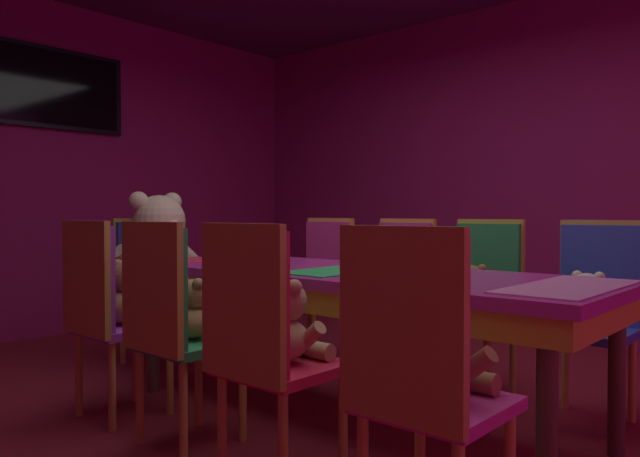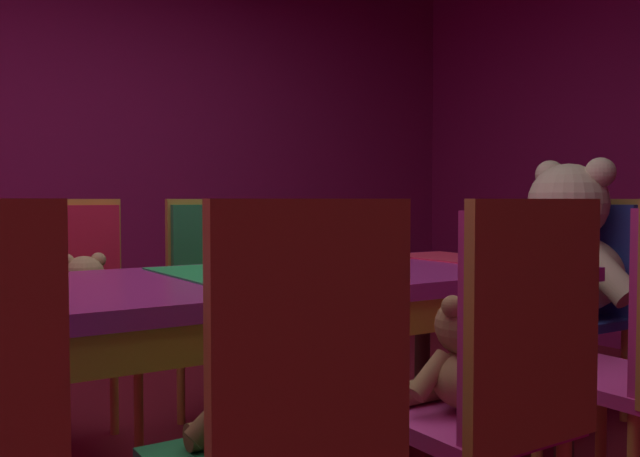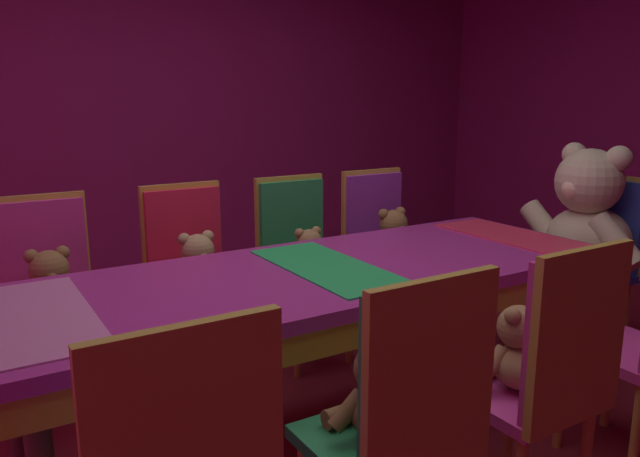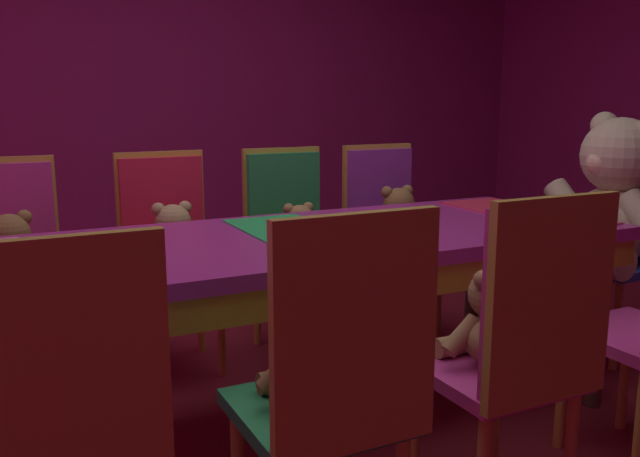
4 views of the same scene
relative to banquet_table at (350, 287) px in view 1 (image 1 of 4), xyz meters
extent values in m
plane|color=maroon|center=(0.00, 0.00, -0.65)|extent=(7.90, 7.90, 0.00)
cube|color=#8C1959|center=(0.00, 3.20, 0.75)|extent=(5.20, 0.12, 2.80)
cube|color=#8C1959|center=(2.60, 0.00, 0.75)|extent=(0.12, 6.40, 2.80)
cube|color=#B22D8C|center=(0.00, 0.00, 0.06)|extent=(0.90, 2.51, 0.05)
cube|color=gold|center=(0.00, 0.00, -0.01)|extent=(0.88, 2.46, 0.10)
cylinder|color=#4C3826|center=(0.38, 1.13, -0.31)|extent=(0.07, 0.07, 0.69)
cylinder|color=#4C3826|center=(0.38, -1.13, -0.31)|extent=(0.07, 0.07, 0.69)
cylinder|color=#4C3826|center=(-0.38, 1.13, -0.31)|extent=(0.07, 0.07, 0.69)
cylinder|color=#4C3826|center=(-0.38, -1.13, -0.31)|extent=(0.07, 0.07, 0.69)
cube|color=pink|center=(0.00, -1.07, 0.09)|extent=(0.77, 0.32, 0.01)
cube|color=green|center=(0.00, 0.00, 0.09)|extent=(0.77, 0.32, 0.01)
cube|color=#E52D4C|center=(0.00, 1.07, 0.09)|extent=(0.77, 0.32, 0.01)
cube|color=#CC338C|center=(-0.74, -0.93, -0.21)|extent=(0.40, 0.40, 0.04)
cube|color=#CC338C|center=(-0.92, -0.93, 0.06)|extent=(0.05, 0.38, 0.50)
cube|color=gold|center=(-0.94, -0.93, 0.06)|extent=(0.03, 0.41, 0.55)
cylinder|color=gold|center=(-0.58, -0.77, -0.44)|extent=(0.04, 0.04, 0.42)
ellipsoid|color=olive|center=(-0.74, -0.93, -0.10)|extent=(0.20, 0.20, 0.16)
sphere|color=olive|center=(-0.72, -0.93, 0.04)|extent=(0.16, 0.16, 0.16)
sphere|color=#AE7747|center=(-0.67, -0.93, 0.03)|extent=(0.06, 0.06, 0.06)
sphere|color=olive|center=(-0.74, -0.87, 0.10)|extent=(0.06, 0.06, 0.06)
sphere|color=olive|center=(-0.74, -0.99, 0.10)|extent=(0.06, 0.06, 0.06)
cylinder|color=olive|center=(-0.70, -0.83, -0.09)|extent=(0.06, 0.14, 0.13)
cylinder|color=olive|center=(-0.70, -1.03, -0.09)|extent=(0.06, 0.14, 0.13)
cylinder|color=olive|center=(-0.61, -0.88, -0.16)|extent=(0.07, 0.15, 0.07)
cylinder|color=olive|center=(-0.61, -0.99, -0.16)|extent=(0.07, 0.15, 0.07)
cube|color=red|center=(-0.74, -0.27, -0.21)|extent=(0.40, 0.40, 0.04)
cube|color=red|center=(-0.92, -0.27, 0.06)|extent=(0.05, 0.38, 0.50)
cube|color=gold|center=(-0.94, -0.27, 0.06)|extent=(0.03, 0.41, 0.55)
cylinder|color=gold|center=(-0.58, -0.11, -0.44)|extent=(0.04, 0.04, 0.42)
cylinder|color=gold|center=(-0.58, -0.43, -0.44)|extent=(0.04, 0.04, 0.42)
cylinder|color=gold|center=(-0.90, -0.11, -0.44)|extent=(0.04, 0.04, 0.42)
cylinder|color=gold|center=(-0.90, -0.43, -0.44)|extent=(0.04, 0.04, 0.42)
ellipsoid|color=tan|center=(-0.74, -0.27, -0.11)|extent=(0.20, 0.20, 0.16)
sphere|color=tan|center=(-0.72, -0.27, 0.04)|extent=(0.16, 0.16, 0.16)
sphere|color=tan|center=(-0.67, -0.27, 0.02)|extent=(0.06, 0.06, 0.06)
sphere|color=tan|center=(-0.74, -0.22, 0.09)|extent=(0.06, 0.06, 0.06)
sphere|color=tan|center=(-0.74, -0.33, 0.09)|extent=(0.06, 0.06, 0.06)
cylinder|color=tan|center=(-0.70, -0.18, -0.09)|extent=(0.05, 0.14, 0.13)
cylinder|color=tan|center=(-0.70, -0.37, -0.09)|extent=(0.05, 0.14, 0.13)
cylinder|color=tan|center=(-0.61, -0.22, -0.16)|extent=(0.07, 0.15, 0.07)
cylinder|color=tan|center=(-0.61, -0.33, -0.16)|extent=(0.07, 0.15, 0.07)
cube|color=#268C4C|center=(-0.71, 0.33, -0.21)|extent=(0.40, 0.40, 0.04)
cube|color=#268C4C|center=(-0.89, 0.33, 0.06)|extent=(0.05, 0.38, 0.50)
cube|color=gold|center=(-0.91, 0.33, 0.06)|extent=(0.03, 0.41, 0.55)
cylinder|color=gold|center=(-0.55, 0.49, -0.44)|extent=(0.04, 0.04, 0.42)
cylinder|color=gold|center=(-0.55, 0.17, -0.44)|extent=(0.04, 0.04, 0.42)
cylinder|color=gold|center=(-0.87, 0.49, -0.44)|extent=(0.04, 0.04, 0.42)
cylinder|color=gold|center=(-0.87, 0.17, -0.44)|extent=(0.04, 0.04, 0.42)
ellipsoid|color=#9E7247|center=(-0.71, 0.33, -0.12)|extent=(0.17, 0.17, 0.14)
sphere|color=#9E7247|center=(-0.70, 0.33, 0.01)|extent=(0.14, 0.14, 0.14)
sphere|color=tan|center=(-0.65, 0.33, -0.01)|extent=(0.05, 0.05, 0.05)
sphere|color=#9E7247|center=(-0.71, 0.38, 0.06)|extent=(0.05, 0.05, 0.05)
sphere|color=#9E7247|center=(-0.71, 0.28, 0.06)|extent=(0.05, 0.05, 0.05)
cylinder|color=#9E7247|center=(-0.68, 0.41, -0.10)|extent=(0.05, 0.12, 0.11)
cylinder|color=#9E7247|center=(-0.68, 0.24, -0.10)|extent=(0.05, 0.12, 0.11)
cylinder|color=#9E7247|center=(-0.60, 0.37, -0.16)|extent=(0.06, 0.13, 0.06)
cylinder|color=#9E7247|center=(-0.60, 0.28, -0.16)|extent=(0.06, 0.13, 0.06)
cube|color=purple|center=(-0.71, 0.88, -0.21)|extent=(0.40, 0.40, 0.04)
cube|color=purple|center=(-0.89, 0.88, 0.06)|extent=(0.05, 0.38, 0.50)
cube|color=gold|center=(-0.91, 0.88, 0.06)|extent=(0.03, 0.41, 0.55)
cylinder|color=gold|center=(-0.55, 1.04, -0.44)|extent=(0.04, 0.04, 0.42)
cylinder|color=gold|center=(-0.55, 0.72, -0.44)|extent=(0.04, 0.04, 0.42)
cylinder|color=gold|center=(-0.87, 1.04, -0.44)|extent=(0.04, 0.04, 0.42)
cylinder|color=gold|center=(-0.87, 0.72, -0.44)|extent=(0.04, 0.04, 0.42)
ellipsoid|color=olive|center=(-0.71, 0.88, -0.10)|extent=(0.20, 0.20, 0.16)
sphere|color=olive|center=(-0.69, 0.88, 0.04)|extent=(0.16, 0.16, 0.16)
sphere|color=#AE7747|center=(-0.64, 0.88, 0.03)|extent=(0.06, 0.06, 0.06)
sphere|color=olive|center=(-0.71, 0.95, 0.10)|extent=(0.06, 0.06, 0.06)
sphere|color=olive|center=(-0.71, 0.82, 0.10)|extent=(0.06, 0.06, 0.06)
cylinder|color=olive|center=(-0.67, 0.99, -0.09)|extent=(0.06, 0.14, 0.13)
cylinder|color=olive|center=(-0.67, 0.78, -0.09)|extent=(0.06, 0.14, 0.13)
cylinder|color=olive|center=(-0.58, 0.94, -0.16)|extent=(0.07, 0.15, 0.07)
cylinder|color=olive|center=(-0.58, 0.83, -0.16)|extent=(0.07, 0.15, 0.07)
cube|color=#2D47B2|center=(0.72, -0.91, -0.21)|extent=(0.40, 0.40, 0.04)
cube|color=#2D47B2|center=(0.90, -0.91, 0.06)|extent=(0.05, 0.38, 0.50)
cube|color=gold|center=(0.92, -0.91, 0.06)|extent=(0.03, 0.41, 0.55)
cylinder|color=gold|center=(0.88, -0.75, -0.44)|extent=(0.04, 0.04, 0.42)
cylinder|color=gold|center=(0.88, -1.07, -0.44)|extent=(0.04, 0.04, 0.42)
cylinder|color=gold|center=(0.56, -0.75, -0.44)|extent=(0.04, 0.04, 0.42)
cylinder|color=gold|center=(0.56, -1.07, -0.44)|extent=(0.04, 0.04, 0.42)
ellipsoid|color=beige|center=(0.72, -0.91, -0.12)|extent=(0.17, 0.17, 0.14)
sphere|color=beige|center=(0.70, -0.91, 0.01)|extent=(0.14, 0.14, 0.14)
sphere|color=#FDDCAD|center=(0.65, -0.91, 0.00)|extent=(0.05, 0.05, 0.05)
sphere|color=beige|center=(0.72, -0.96, 0.06)|extent=(0.05, 0.05, 0.05)
sphere|color=beige|center=(0.72, -0.85, 0.06)|extent=(0.05, 0.05, 0.05)
cylinder|color=beige|center=(0.68, -0.99, -0.10)|extent=(0.05, 0.12, 0.12)
cylinder|color=beige|center=(0.68, -0.82, -0.10)|extent=(0.05, 0.12, 0.12)
cylinder|color=beige|center=(0.60, -0.95, -0.16)|extent=(0.06, 0.13, 0.06)
cylinder|color=beige|center=(0.60, -0.86, -0.16)|extent=(0.06, 0.13, 0.06)
cube|color=#268C4C|center=(0.74, -0.29, -0.21)|extent=(0.40, 0.40, 0.04)
cube|color=#268C4C|center=(0.92, -0.29, 0.06)|extent=(0.05, 0.38, 0.50)
cube|color=gold|center=(0.94, -0.29, 0.06)|extent=(0.03, 0.41, 0.55)
cylinder|color=gold|center=(0.90, -0.13, -0.44)|extent=(0.04, 0.04, 0.42)
cylinder|color=gold|center=(0.90, -0.45, -0.44)|extent=(0.04, 0.04, 0.42)
cylinder|color=gold|center=(0.58, -0.13, -0.44)|extent=(0.04, 0.04, 0.42)
cylinder|color=gold|center=(0.58, -0.45, -0.44)|extent=(0.04, 0.04, 0.42)
ellipsoid|color=brown|center=(0.74, -0.29, -0.12)|extent=(0.17, 0.17, 0.14)
sphere|color=brown|center=(0.72, -0.29, 0.01)|extent=(0.14, 0.14, 0.14)
sphere|color=#99663C|center=(0.67, -0.29, 0.00)|extent=(0.05, 0.05, 0.05)
sphere|color=brown|center=(0.74, -0.34, 0.06)|extent=(0.05, 0.05, 0.05)
sphere|color=brown|center=(0.74, -0.24, 0.06)|extent=(0.05, 0.05, 0.05)
cylinder|color=brown|center=(0.70, -0.38, -0.10)|extent=(0.05, 0.12, 0.12)
cylinder|color=brown|center=(0.70, -0.20, -0.10)|extent=(0.05, 0.12, 0.12)
cylinder|color=brown|center=(0.62, -0.33, -0.16)|extent=(0.06, 0.13, 0.06)
cylinder|color=brown|center=(0.62, -0.24, -0.16)|extent=(0.06, 0.13, 0.06)
cube|color=#CC338C|center=(0.74, 0.28, -0.21)|extent=(0.40, 0.40, 0.04)
cube|color=#CC338C|center=(0.92, 0.28, 0.06)|extent=(0.05, 0.38, 0.50)
cube|color=gold|center=(0.95, 0.28, 0.06)|extent=(0.03, 0.41, 0.55)
cylinder|color=gold|center=(0.90, 0.44, -0.44)|extent=(0.04, 0.04, 0.42)
cylinder|color=gold|center=(0.90, 0.12, -0.44)|extent=(0.04, 0.04, 0.42)
cylinder|color=gold|center=(0.58, 0.44, -0.44)|extent=(0.04, 0.04, 0.42)
cylinder|color=gold|center=(0.58, 0.12, -0.44)|extent=(0.04, 0.04, 0.42)
ellipsoid|color=#9E7247|center=(0.74, 0.28, -0.11)|extent=(0.18, 0.18, 0.15)
sphere|color=#9E7247|center=(0.73, 0.28, 0.02)|extent=(0.15, 0.15, 0.15)
sphere|color=tan|center=(0.68, 0.28, 0.01)|extent=(0.05, 0.05, 0.05)
sphere|color=#9E7247|center=(0.74, 0.23, 0.07)|extent=(0.05, 0.05, 0.05)
sphere|color=#9E7247|center=(0.74, 0.34, 0.07)|extent=(0.05, 0.05, 0.05)
cylinder|color=#9E7247|center=(0.71, 0.19, -0.10)|extent=(0.05, 0.13, 0.12)
cylinder|color=#9E7247|center=(0.71, 0.37, -0.10)|extent=(0.05, 0.13, 0.12)
cylinder|color=#9E7247|center=(0.63, 0.24, -0.16)|extent=(0.06, 0.14, 0.06)
cylinder|color=#9E7247|center=(0.63, 0.33, -0.16)|extent=(0.06, 0.14, 0.06)
cube|color=#CC338C|center=(0.73, 0.92, -0.21)|extent=(0.40, 0.40, 0.04)
cube|color=#CC338C|center=(0.91, 0.92, 0.06)|extent=(0.05, 0.38, 0.50)
cube|color=gold|center=(0.93, 0.92, 0.06)|extent=(0.03, 0.41, 0.55)
cylinder|color=gold|center=(0.89, 1.08, -0.44)|extent=(0.04, 0.04, 0.42)
cylinder|color=gold|center=(0.89, 0.76, -0.44)|extent=(0.04, 0.04, 0.42)
cylinder|color=gold|center=(0.57, 1.08, -0.44)|extent=(0.04, 0.04, 0.42)
cylinder|color=gold|center=(0.57, 0.76, -0.44)|extent=(0.04, 0.04, 0.42)
cube|color=#2D47B2|center=(0.00, 1.68, -0.21)|extent=(0.40, 0.40, 0.04)
cube|color=#2D47B2|center=(0.00, 1.86, 0.06)|extent=(0.38, 0.05, 0.50)
cube|color=gold|center=(0.00, 1.88, 0.06)|extent=(0.41, 0.03, 0.55)
cylinder|color=gold|center=(0.16, 1.84, -0.44)|extent=(0.04, 0.04, 0.42)
cylinder|color=gold|center=(0.16, 1.52, -0.44)|extent=(0.04, 0.04, 0.42)
cylinder|color=gold|center=(-0.16, 1.84, -0.44)|extent=(0.04, 0.04, 0.42)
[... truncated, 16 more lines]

